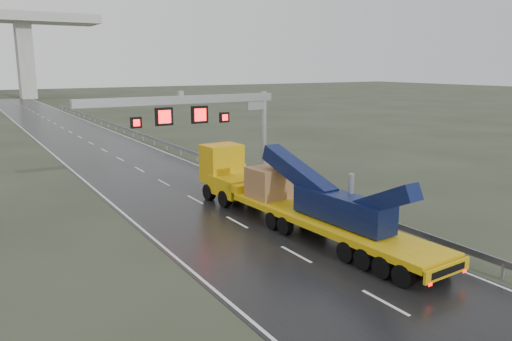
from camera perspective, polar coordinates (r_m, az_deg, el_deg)
ground at (r=22.23m, az=10.77°, el=-12.68°), size 400.00×400.00×0.00m
road at (r=57.30m, az=-16.96°, el=2.21°), size 11.00×200.00×0.02m
guardrail at (r=49.78m, az=-7.27°, el=2.03°), size 0.20×140.00×1.40m
sign_gantry at (r=36.65m, az=-5.48°, el=6.30°), size 14.90×1.20×7.42m
heavy_haul_truck at (r=29.65m, az=2.93°, el=-2.57°), size 3.90×19.50×4.55m
exit_sign_pair at (r=36.14m, az=4.83°, el=-0.35°), size 1.26×0.27×2.17m
striped_barrier at (r=40.97m, az=-1.67°, el=-0.14°), size 0.78×0.50×1.23m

